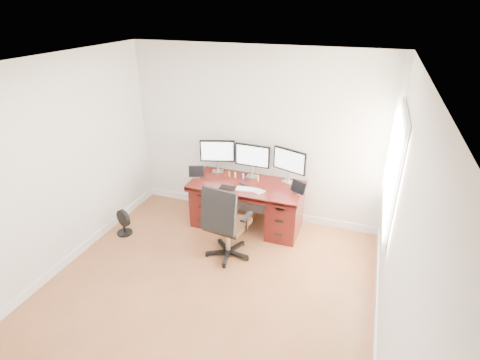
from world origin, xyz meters
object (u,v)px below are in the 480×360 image
(desk, at_px, (247,203))
(floor_fan, at_px, (123,223))
(monitor_center, at_px, (252,157))
(office_chair, at_px, (226,234))
(keyboard, at_px, (246,189))

(desk, xyz_separation_m, floor_fan, (-1.70, -0.86, -0.21))
(desk, height_order, monitor_center, monitor_center)
(office_chair, distance_m, monitor_center, 1.32)
(office_chair, distance_m, floor_fan, 1.69)
(monitor_center, xyz_separation_m, keyboard, (0.05, -0.45, -0.33))
(keyboard, bearing_deg, monitor_center, 90.02)
(office_chair, height_order, floor_fan, office_chair)
(floor_fan, distance_m, keyboard, 1.95)
(office_chair, xyz_separation_m, monitor_center, (0.01, 1.11, 0.72))
(floor_fan, xyz_separation_m, keyboard, (1.75, 0.64, 0.56))
(desk, bearing_deg, office_chair, -90.90)
(floor_fan, xyz_separation_m, monitor_center, (1.70, 1.10, 0.89))
(desk, height_order, keyboard, keyboard)
(desk, relative_size, office_chair, 1.52)
(office_chair, relative_size, keyboard, 3.77)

